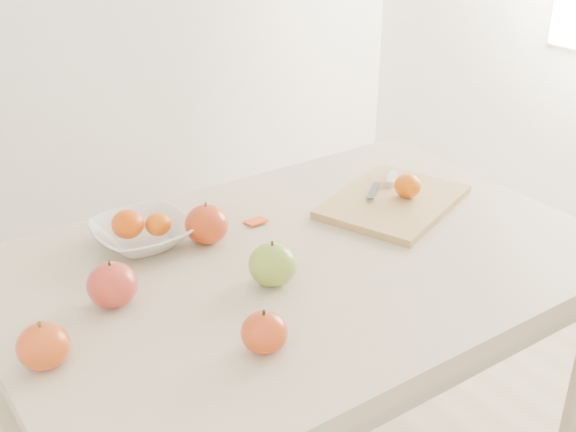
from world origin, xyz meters
TOP-DOWN VIEW (x-y plane):
  - table at (0.00, 0.00)m, footprint 1.20×0.80m
  - cutting_board at (0.31, 0.07)m, footprint 0.39×0.34m
  - board_tangerine at (0.34, 0.06)m, footprint 0.06×0.06m
  - fruit_bowl at (-0.24, 0.23)m, footprint 0.20×0.20m
  - bowl_tangerine_near at (-0.27, 0.24)m, footprint 0.07×0.07m
  - bowl_tangerine_far at (-0.21, 0.21)m, footprint 0.05×0.05m
  - orange_peel_a at (-0.09, 0.23)m, footprint 0.07×0.07m
  - orange_peel_b at (0.00, 0.18)m, footprint 0.05×0.04m
  - paring_knife at (0.36, 0.14)m, footprint 0.16×0.09m
  - apple_green at (-0.10, -0.05)m, footprint 0.09×0.09m
  - apple_red_c at (-0.23, -0.21)m, footprint 0.08×0.08m
  - apple_red_b at (-0.38, 0.05)m, footprint 0.09×0.09m
  - apple_red_d at (-0.53, -0.05)m, footprint 0.08×0.08m
  - apple_red_a at (-0.13, 0.16)m, footprint 0.09×0.09m

SIDE VIEW (x-z plane):
  - table at x=0.00m, z-range 0.28..1.03m
  - orange_peel_a at x=-0.09m, z-range 0.75..0.76m
  - orange_peel_b at x=0.00m, z-range 0.75..0.76m
  - cutting_board at x=0.31m, z-range 0.75..0.77m
  - fruit_bowl at x=-0.24m, z-range 0.75..0.80m
  - paring_knife at x=0.36m, z-range 0.77..0.78m
  - apple_red_c at x=-0.23m, z-range 0.75..0.82m
  - apple_red_d at x=-0.53m, z-range 0.75..0.82m
  - apple_red_b at x=-0.38m, z-range 0.75..0.83m
  - apple_green at x=-0.10m, z-range 0.75..0.83m
  - apple_red_a at x=-0.13m, z-range 0.75..0.83m
  - bowl_tangerine_far at x=-0.21m, z-range 0.77..0.82m
  - board_tangerine at x=0.34m, z-range 0.77..0.82m
  - bowl_tangerine_near at x=-0.27m, z-range 0.77..0.83m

